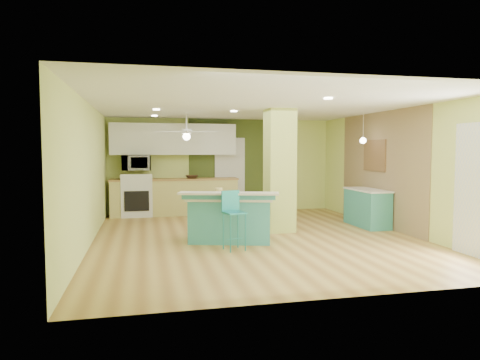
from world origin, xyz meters
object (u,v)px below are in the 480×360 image
object	(u,v)px
fruit_bowl	(192,177)
side_counter	(367,208)
peninsula	(230,218)
canister	(219,193)
bar_stool	(233,210)

from	to	relation	value
fruit_bowl	side_counter	bearing A→B (deg)	-35.29
peninsula	fruit_bowl	world-z (taller)	fruit_bowl
peninsula	canister	size ratio (longest dim) A/B	10.62
fruit_bowl	peninsula	bearing A→B (deg)	-84.60
peninsula	fruit_bowl	xyz separation A→B (m)	(-0.32, 3.39, 0.55)
bar_stool	side_counter	world-z (taller)	bar_stool
bar_stool	canister	world-z (taller)	bar_stool
peninsula	canister	world-z (taller)	canister
peninsula	canister	xyz separation A→B (m)	(-0.20, 0.04, 0.46)
bar_stool	side_counter	size ratio (longest dim) A/B	0.78
bar_stool	canister	bearing A→B (deg)	85.43
peninsula	bar_stool	xyz separation A→B (m)	(-0.08, -0.64, 0.23)
side_counter	fruit_bowl	distance (m)	4.40
side_counter	bar_stool	bearing A→B (deg)	-155.59
bar_stool	side_counter	xyz separation A→B (m)	(3.32, 1.51, -0.25)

